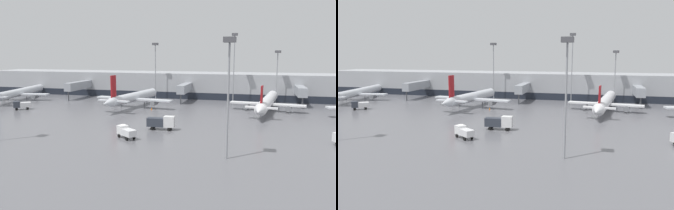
# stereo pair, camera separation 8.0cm
# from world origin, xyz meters

# --- Properties ---
(ground_plane) EXTENTS (320.00, 320.00, 0.00)m
(ground_plane) POSITION_xyz_m (0.00, 0.00, 0.00)
(ground_plane) COLOR slate
(terminal_building) EXTENTS (160.00, 30.98, 9.00)m
(terminal_building) POSITION_xyz_m (-0.02, 61.81, 4.50)
(terminal_building) COLOR #9EA0A5
(terminal_building) RESTS_ON ground_plane
(parked_jet_0) EXTENTS (24.73, 31.90, 10.28)m
(parked_jet_0) POSITION_xyz_m (-9.74, 32.11, 3.10)
(parked_jet_0) COLOR silver
(parked_jet_0) RESTS_ON ground_plane
(parked_jet_1) EXTENTS (20.54, 37.59, 8.30)m
(parked_jet_1) POSITION_xyz_m (28.86, 35.95, 2.58)
(parked_jet_1) COLOR white
(parked_jet_1) RESTS_ON ground_plane
(parked_jet_2) EXTENTS (21.23, 38.50, 9.72)m
(parked_jet_2) POSITION_xyz_m (-53.97, 36.35, 2.62)
(parked_jet_2) COLOR silver
(parked_jet_2) RESTS_ON ground_plane
(service_truck_0) EXTENTS (4.87, 4.63, 2.52)m
(service_truck_0) POSITION_xyz_m (-39.57, 20.11, 1.44)
(service_truck_0) COLOR silver
(service_truck_0) RESTS_ON ground_plane
(service_truck_2) EXTENTS (4.71, 4.10, 2.33)m
(service_truck_2) POSITION_xyz_m (2.04, -2.43, 1.35)
(service_truck_2) COLOR silver
(service_truck_2) RESTS_ON ground_plane
(service_truck_3) EXTENTS (5.93, 2.08, 2.98)m
(service_truck_3) POSITION_xyz_m (6.55, 6.22, 1.67)
(service_truck_3) COLOR #2D333D
(service_truck_3) RESTS_ON ground_plane
(traffic_cone_0) EXTENTS (0.43, 0.43, 0.77)m
(traffic_cone_0) POSITION_xyz_m (-3.11, 29.31, 0.38)
(traffic_cone_0) COLOR orange
(traffic_cone_0) RESTS_ON ground_plane
(apron_light_mast_3) EXTENTS (1.80, 1.80, 17.01)m
(apron_light_mast_3) POSITION_xyz_m (31.91, 50.85, 13.55)
(apron_light_mast_3) COLOR gray
(apron_light_mast_3) RESTS_ON ground_plane
(apron_light_mast_5) EXTENTS (1.80, 1.80, 19.69)m
(apron_light_mast_5) POSITION_xyz_m (-8.53, 50.71, 15.39)
(apron_light_mast_5) COLOR gray
(apron_light_mast_5) RESTS_ON ground_plane
(apron_light_mast_6) EXTENTS (1.80, 1.80, 18.41)m
(apron_light_mast_6) POSITION_xyz_m (21.61, -9.84, 14.52)
(apron_light_mast_6) COLOR gray
(apron_light_mast_6) RESTS_ON ground_plane
(apron_light_mast_7) EXTENTS (1.80, 1.80, 22.43)m
(apron_light_mast_7) POSITION_xyz_m (18.51, 48.75, 17.22)
(apron_light_mast_7) COLOR gray
(apron_light_mast_7) RESTS_ON ground_plane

